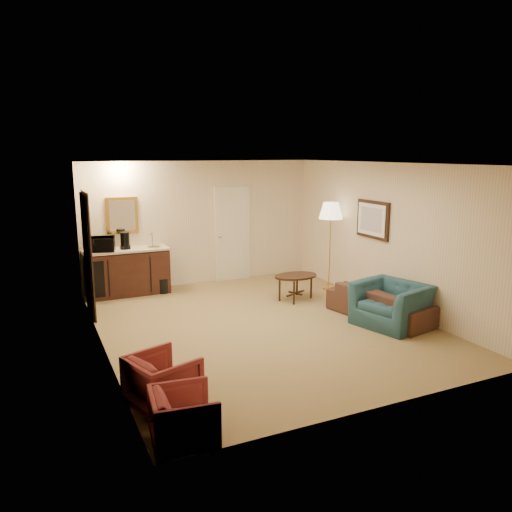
{
  "coord_description": "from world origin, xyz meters",
  "views": [
    {
      "loc": [
        -3.34,
        -7.03,
        2.78
      ],
      "look_at": [
        0.13,
        0.5,
        1.04
      ],
      "focal_mm": 35.0,
      "sensor_mm": 36.0,
      "label": 1
    }
  ],
  "objects_px": {
    "coffee_table": "(296,287)",
    "microwave": "(101,243)",
    "rose_chair_near": "(163,379)",
    "coffee_maker": "(125,241)",
    "waste_bin": "(163,286)",
    "sofa": "(380,298)",
    "floor_lamp": "(330,246)",
    "teal_armchair": "(391,297)",
    "rose_chair_far": "(184,415)",
    "wetbar_cabinet": "(127,272)"
  },
  "relations": [
    {
      "from": "teal_armchair",
      "to": "floor_lamp",
      "type": "height_order",
      "value": "floor_lamp"
    },
    {
      "from": "rose_chair_near",
      "to": "coffee_maker",
      "type": "bearing_deg",
      "value": -24.64
    },
    {
      "from": "floor_lamp",
      "to": "rose_chair_near",
      "type": "bearing_deg",
      "value": -141.99
    },
    {
      "from": "waste_bin",
      "to": "rose_chair_far",
      "type": "bearing_deg",
      "value": -102.17
    },
    {
      "from": "teal_armchair",
      "to": "rose_chair_near",
      "type": "height_order",
      "value": "teal_armchair"
    },
    {
      "from": "teal_armchair",
      "to": "coffee_table",
      "type": "distance_m",
      "value": 2.04
    },
    {
      "from": "rose_chair_near",
      "to": "microwave",
      "type": "bearing_deg",
      "value": -19.06
    },
    {
      "from": "sofa",
      "to": "rose_chair_far",
      "type": "bearing_deg",
      "value": 107.28
    },
    {
      "from": "teal_armchair",
      "to": "microwave",
      "type": "xyz_separation_m",
      "value": [
        -4.02,
        3.57,
        0.62
      ]
    },
    {
      "from": "coffee_table",
      "to": "microwave",
      "type": "height_order",
      "value": "microwave"
    },
    {
      "from": "rose_chair_far",
      "to": "floor_lamp",
      "type": "relative_size",
      "value": 0.35
    },
    {
      "from": "coffee_maker",
      "to": "teal_armchair",
      "type": "bearing_deg",
      "value": -38.69
    },
    {
      "from": "floor_lamp",
      "to": "waste_bin",
      "type": "relative_size",
      "value": 5.99
    },
    {
      "from": "microwave",
      "to": "rose_chair_far",
      "type": "bearing_deg",
      "value": -76.75
    },
    {
      "from": "wetbar_cabinet",
      "to": "floor_lamp",
      "type": "bearing_deg",
      "value": -18.92
    },
    {
      "from": "coffee_table",
      "to": "wetbar_cabinet",
      "type": "bearing_deg",
      "value": 148.81
    },
    {
      "from": "teal_armchair",
      "to": "rose_chair_far",
      "type": "bearing_deg",
      "value": -80.47
    },
    {
      "from": "sofa",
      "to": "rose_chair_far",
      "type": "distance_m",
      "value": 4.68
    },
    {
      "from": "sofa",
      "to": "waste_bin",
      "type": "relative_size",
      "value": 6.16
    },
    {
      "from": "wetbar_cabinet",
      "to": "waste_bin",
      "type": "height_order",
      "value": "wetbar_cabinet"
    },
    {
      "from": "teal_armchair",
      "to": "coffee_table",
      "type": "height_order",
      "value": "teal_armchair"
    },
    {
      "from": "teal_armchair",
      "to": "microwave",
      "type": "distance_m",
      "value": 5.41
    },
    {
      "from": "rose_chair_near",
      "to": "floor_lamp",
      "type": "bearing_deg",
      "value": -70.73
    },
    {
      "from": "floor_lamp",
      "to": "coffee_table",
      "type": "bearing_deg",
      "value": -158.37
    },
    {
      "from": "coffee_maker",
      "to": "floor_lamp",
      "type": "bearing_deg",
      "value": -12.08
    },
    {
      "from": "teal_armchair",
      "to": "sofa",
      "type": "bearing_deg",
      "value": 156.25
    },
    {
      "from": "wetbar_cabinet",
      "to": "teal_armchair",
      "type": "height_order",
      "value": "teal_armchair"
    },
    {
      "from": "rose_chair_far",
      "to": "wetbar_cabinet",
      "type": "bearing_deg",
      "value": 1.59
    },
    {
      "from": "floor_lamp",
      "to": "waste_bin",
      "type": "bearing_deg",
      "value": 160.52
    },
    {
      "from": "sofa",
      "to": "rose_chair_near",
      "type": "bearing_deg",
      "value": 98.0
    },
    {
      "from": "coffee_table",
      "to": "microwave",
      "type": "xyz_separation_m",
      "value": [
        -3.32,
        1.67,
        0.85
      ]
    },
    {
      "from": "teal_armchair",
      "to": "rose_chair_far",
      "type": "relative_size",
      "value": 1.72
    },
    {
      "from": "rose_chair_near",
      "to": "coffee_maker",
      "type": "height_order",
      "value": "coffee_maker"
    },
    {
      "from": "waste_bin",
      "to": "coffee_table",
      "type": "bearing_deg",
      "value": -34.96
    },
    {
      "from": "rose_chair_near",
      "to": "waste_bin",
      "type": "distance_m",
      "value": 4.68
    },
    {
      "from": "coffee_maker",
      "to": "microwave",
      "type": "bearing_deg",
      "value": -167.42
    },
    {
      "from": "wetbar_cabinet",
      "to": "microwave",
      "type": "xyz_separation_m",
      "value": [
        -0.47,
        -0.05,
        0.63
      ]
    },
    {
      "from": "floor_lamp",
      "to": "waste_bin",
      "type": "distance_m",
      "value": 3.48
    },
    {
      "from": "rose_chair_far",
      "to": "teal_armchair",
      "type": "bearing_deg",
      "value": -58.1
    },
    {
      "from": "rose_chair_far",
      "to": "coffee_maker",
      "type": "bearing_deg",
      "value": 1.73
    },
    {
      "from": "wetbar_cabinet",
      "to": "coffee_maker",
      "type": "bearing_deg",
      "value": -165.29
    },
    {
      "from": "wetbar_cabinet",
      "to": "waste_bin",
      "type": "bearing_deg",
      "value": -16.11
    },
    {
      "from": "rose_chair_near",
      "to": "waste_bin",
      "type": "bearing_deg",
      "value": -32.98
    },
    {
      "from": "coffee_table",
      "to": "coffee_maker",
      "type": "relative_size",
      "value": 2.57
    },
    {
      "from": "coffee_table",
      "to": "teal_armchair",
      "type": "bearing_deg",
      "value": -69.55
    },
    {
      "from": "floor_lamp",
      "to": "sofa",
      "type": "bearing_deg",
      "value": -97.3
    },
    {
      "from": "teal_armchair",
      "to": "floor_lamp",
      "type": "relative_size",
      "value": 0.6
    },
    {
      "from": "coffee_maker",
      "to": "waste_bin",
      "type": "bearing_deg",
      "value": -8.8
    },
    {
      "from": "teal_armchair",
      "to": "coffee_maker",
      "type": "distance_m",
      "value": 5.11
    },
    {
      "from": "sofa",
      "to": "floor_lamp",
      "type": "distance_m",
      "value": 2.04
    }
  ]
}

